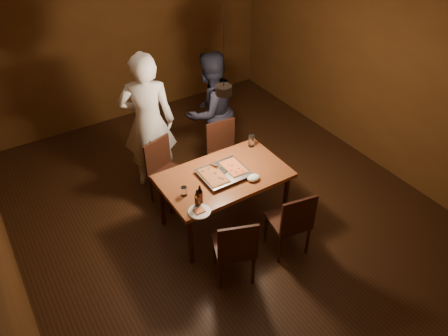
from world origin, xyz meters
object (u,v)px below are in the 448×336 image
pizza_tray (224,174)px  plate_slice (199,211)px  diner_dark (210,111)px  dining_table (224,180)px  chair_far_left (164,166)px  chair_near_left (236,245)px  beer_bottle_a (197,198)px  pendant_lamp (224,89)px  chair_near_right (293,218)px  chair_far_right (224,147)px  beer_bottle_b (200,194)px  diner_white (148,122)px

pizza_tray → plate_slice: pizza_tray is taller
diner_dark → dining_table: bearing=54.3°
chair_far_left → diner_dark: 1.09m
chair_near_left → beer_bottle_a: beer_bottle_a is taller
pizza_tray → diner_dark: bearing=64.7°
beer_bottle_a → diner_dark: 1.86m
pendant_lamp → chair_near_right: bearing=-75.3°
dining_table → chair_far_right: chair_far_right is taller
chair_far_right → pendant_lamp: (-0.36, -0.57, 1.22)m
chair_far_left → pendant_lamp: pendant_lamp is taller
chair_far_left → chair_near_left: size_ratio=0.98×
chair_near_left → plate_slice: bearing=133.3°
pizza_tray → pendant_lamp: size_ratio=0.50×
dining_table → chair_far_left: size_ratio=2.82×
chair_far_left → beer_bottle_b: 1.12m
diner_white → chair_near_right: bearing=134.8°
beer_bottle_b → pizza_tray: bearing=29.6°
pizza_tray → diner_dark: 1.34m
dining_table → pizza_tray: size_ratio=2.73×
diner_dark → chair_near_right: bearing=73.6°
beer_bottle_a → pendant_lamp: (0.64, 0.48, 0.90)m
beer_bottle_a → dining_table: bearing=30.1°
chair_far_right → diner_dark: 0.58m
chair_near_right → beer_bottle_b: (-0.85, 0.57, 0.33)m
dining_table → beer_bottle_b: size_ratio=6.41×
chair_far_left → chair_near_right: bearing=97.2°
beer_bottle_b → chair_far_right: bearing=47.0°
dining_table → chair_far_left: 0.91m
pizza_tray → beer_bottle_b: (-0.47, -0.27, 0.09)m
beer_bottle_a → diner_white: 1.54m
chair_far_right → diner_dark: size_ratio=0.28×
chair_far_left → diner_dark: (0.95, 0.42, 0.32)m
chair_far_left → chair_far_right: (0.88, -0.05, 0.00)m
chair_near_left → beer_bottle_b: beer_bottle_b is taller
chair_near_right → chair_far_left: bearing=125.9°
diner_dark → beer_bottle_b: bearing=43.9°
pendant_lamp → beer_bottle_a: bearing=-142.9°
dining_table → beer_bottle_b: beer_bottle_b is taller
diner_dark → pendant_lamp: pendant_lamp is taller
chair_far_right → beer_bottle_a: (-1.00, -1.05, 0.32)m
diner_white → diner_dark: (0.93, -0.01, -0.11)m
chair_near_left → beer_bottle_b: bearing=120.5°
chair_near_right → diner_dark: size_ratio=0.29×
chair_near_right → pizza_tray: bearing=124.6°
chair_near_right → beer_bottle_a: (-0.90, 0.53, 0.32)m
dining_table → pendant_lamp: bearing=58.8°
plate_slice → pendant_lamp: pendant_lamp is taller
beer_bottle_b → pendant_lamp: (0.58, 0.45, 0.89)m
chair_near_right → plate_slice: bearing=165.0°
chair_far_right → pendant_lamp: 1.40m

